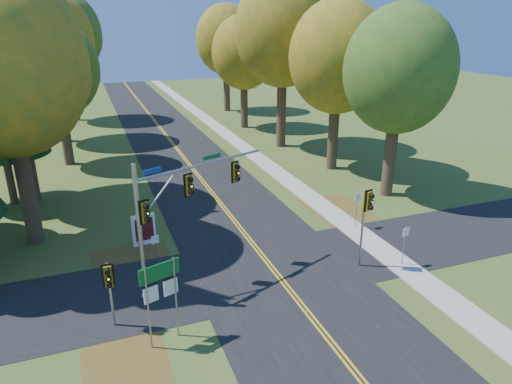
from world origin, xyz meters
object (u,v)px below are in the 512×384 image
object	(u,v)px
east_signal_pole	(367,209)
route_sign_cluster	(161,286)
info_kiosk	(144,230)
traffic_mast	(174,206)

from	to	relation	value
east_signal_pole	route_sign_cluster	xyz separation A→B (m)	(-10.18, -2.19, -0.71)
east_signal_pole	info_kiosk	world-z (taller)	east_signal_pole
traffic_mast	route_sign_cluster	distance (m)	4.17
traffic_mast	east_signal_pole	bearing A→B (deg)	-31.57
east_signal_pole	traffic_mast	bearing A→B (deg)	158.06
route_sign_cluster	east_signal_pole	bearing A→B (deg)	-6.59
route_sign_cluster	info_kiosk	bearing A→B (deg)	68.72
east_signal_pole	route_sign_cluster	bearing A→B (deg)	179.38
traffic_mast	east_signal_pole	distance (m)	9.04
traffic_mast	route_sign_cluster	size ratio (longest dim) A/B	1.87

